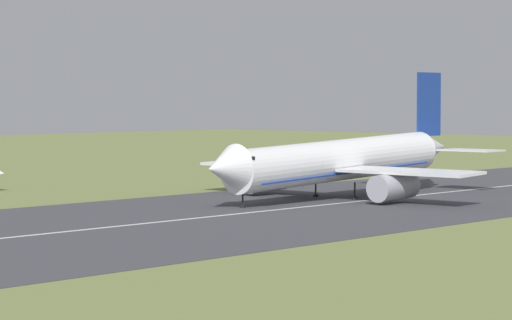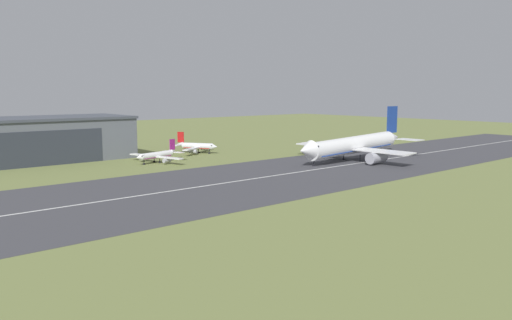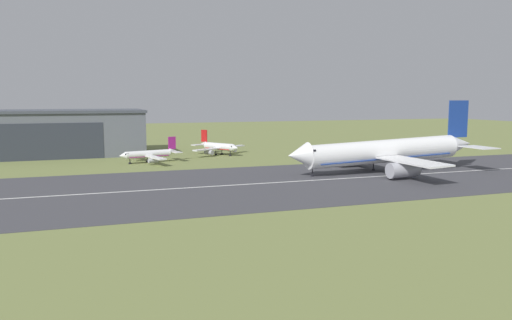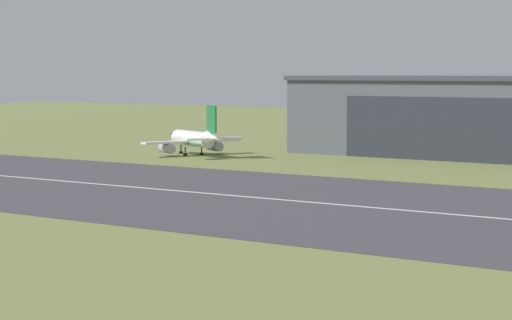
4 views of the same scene
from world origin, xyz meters
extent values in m
plane|color=olive|center=(0.00, 58.76, 0.00)|extent=(686.64, 686.64, 0.00)
cube|color=#3D3D42|center=(0.00, 117.53, 0.03)|extent=(446.64, 54.12, 0.06)
cube|color=silver|center=(0.00, 117.53, 0.07)|extent=(401.98, 0.70, 0.01)
cube|color=slate|center=(-12.03, 194.28, 7.17)|extent=(67.65, 28.50, 14.33)
cube|color=#424751|center=(-12.03, 194.28, 14.78)|extent=(68.65, 29.50, 0.90)
cube|color=#2D333D|center=(-12.03, 179.98, 5.73)|extent=(40.59, 0.12, 11.46)
cylinder|color=white|center=(74.88, 123.27, 5.50)|extent=(43.24, 6.72, 7.39)
cone|color=white|center=(50.74, 122.83, 5.50)|extent=(5.64, 6.03, 6.10)
cone|color=white|center=(99.91, 123.74, 6.57)|extent=(7.39, 5.47, 5.57)
cube|color=black|center=(53.67, 122.88, 6.69)|extent=(1.21, 5.06, 0.48)
cube|color=navy|center=(74.88, 123.27, 3.87)|extent=(38.74, 6.34, 1.52)
cube|color=white|center=(73.78, 136.39, 4.46)|extent=(7.03, 20.46, 0.63)
cylinder|color=#A8A8B2|center=(72.48, 134.74, 2.38)|extent=(7.89, 3.82, 3.93)
cube|color=white|center=(74.26, 110.12, 4.46)|extent=(7.03, 20.46, 0.63)
cylinder|color=#A8A8B2|center=(72.90, 111.73, 2.38)|extent=(7.89, 3.82, 3.93)
cube|color=navy|center=(98.84, 123.72, 13.50)|extent=(6.45, 0.40, 10.07)
cube|color=white|center=(99.10, 131.22, 6.39)|extent=(5.81, 9.17, 0.24)
cube|color=white|center=(99.38, 116.23, 6.39)|extent=(5.81, 9.17, 0.24)
cylinder|color=black|center=(54.60, 122.90, 1.27)|extent=(0.24, 0.24, 2.54)
cylinder|color=black|center=(54.60, 122.90, 0.22)|extent=(0.84, 0.84, 0.44)
cylinder|color=black|center=(74.45, 126.82, 1.27)|extent=(0.24, 0.24, 2.54)
cylinder|color=black|center=(74.45, 126.82, 0.22)|extent=(0.84, 0.84, 0.44)
cylinder|color=black|center=(74.59, 119.71, 1.27)|extent=(0.24, 0.24, 2.54)
cylinder|color=black|center=(74.59, 119.71, 0.22)|extent=(0.84, 0.84, 0.44)
cylinder|color=white|center=(45.62, 176.23, 2.84)|extent=(8.49, 11.85, 2.47)
cone|color=white|center=(49.38, 170.00, 2.84)|extent=(3.26, 3.17, 2.47)
cone|color=white|center=(41.66, 182.79, 3.29)|extent=(3.43, 3.68, 2.22)
cube|color=black|center=(48.75, 171.04, 3.34)|extent=(2.36, 2.02, 0.44)
cube|color=red|center=(45.62, 176.23, 2.16)|extent=(7.75, 10.73, 0.20)
cube|color=white|center=(40.18, 172.66, 2.41)|extent=(10.11, 7.25, 0.40)
cylinder|color=#A8A8B2|center=(41.11, 172.74, 1.40)|extent=(2.97, 3.54, 1.53)
cube|color=white|center=(51.31, 179.38, 2.41)|extent=(10.11, 7.25, 0.40)
cylinder|color=#A8A8B2|center=(50.81, 178.59, 1.40)|extent=(2.97, 3.54, 1.53)
cube|color=red|center=(41.89, 182.41, 6.17)|extent=(1.63, 2.44, 4.19)
cube|color=white|center=(39.01, 181.14, 3.21)|extent=(4.44, 3.96, 0.24)
cube|color=white|center=(44.36, 184.36, 3.21)|extent=(4.44, 3.96, 0.24)
cylinder|color=black|center=(48.19, 171.97, 0.80)|extent=(0.24, 0.24, 1.61)
cylinder|color=black|center=(48.19, 171.97, 0.22)|extent=(0.84, 0.84, 0.44)
cylinder|color=black|center=(44.22, 175.69, 0.80)|extent=(0.24, 0.24, 1.61)
cylinder|color=black|center=(44.22, 175.69, 0.22)|extent=(0.84, 0.84, 0.44)
cylinder|color=black|center=(46.75, 177.22, 0.80)|extent=(0.24, 0.24, 1.61)
cylinder|color=black|center=(46.75, 177.22, 0.22)|extent=(0.84, 0.84, 0.44)
cylinder|color=white|center=(20.14, 163.50, 2.58)|extent=(13.80, 5.53, 2.22)
cone|color=white|center=(12.55, 161.57, 2.58)|extent=(2.48, 2.65, 2.22)
cone|color=white|center=(28.06, 165.52, 2.98)|extent=(3.08, 2.59, 2.00)
cube|color=black|center=(13.61, 161.84, 3.02)|extent=(1.53, 2.10, 0.44)
cube|color=#991E7A|center=(20.14, 163.50, 1.97)|extent=(12.45, 5.08, 0.20)
cube|color=white|center=(18.28, 169.70, 2.19)|extent=(4.78, 10.92, 0.40)
cylinder|color=#A8A8B2|center=(18.06, 168.76, 1.25)|extent=(3.14, 2.05, 1.38)
cube|color=white|center=(21.47, 157.17, 2.19)|extent=(4.78, 10.92, 0.40)
cylinder|color=#A8A8B2|center=(20.84, 157.89, 1.25)|extent=(3.14, 2.05, 1.38)
cube|color=#991E7A|center=(27.67, 165.42, 5.58)|extent=(2.41, 0.87, 3.77)
cube|color=white|center=(27.36, 168.24, 2.91)|extent=(2.89, 3.81, 0.24)
cube|color=white|center=(28.75, 162.80, 2.91)|extent=(2.89, 3.81, 0.24)
cylinder|color=black|center=(14.68, 162.11, 0.73)|extent=(0.24, 0.24, 1.47)
cylinder|color=black|center=(14.68, 162.11, 0.22)|extent=(0.84, 0.84, 0.44)
cylinder|color=black|center=(20.03, 164.85, 0.73)|extent=(0.24, 0.24, 1.47)
cylinder|color=black|center=(20.03, 164.85, 0.22)|extent=(0.84, 0.84, 0.44)
cylinder|color=black|center=(20.69, 162.27, 0.73)|extent=(0.24, 0.24, 1.47)
cylinder|color=black|center=(20.69, 162.27, 0.22)|extent=(0.84, 0.84, 0.44)
camera|label=1|loc=(-61.66, 14.30, 14.60)|focal=85.00mm
camera|label=2|loc=(-64.02, 14.30, 23.81)|focal=35.00mm
camera|label=3|loc=(1.26, 13.56, 19.09)|focal=35.00mm
camera|label=4|loc=(60.34, 14.30, 15.80)|focal=70.00mm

